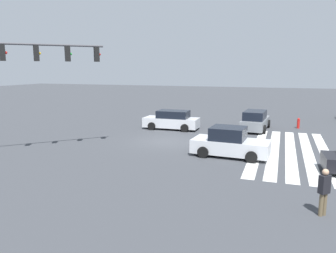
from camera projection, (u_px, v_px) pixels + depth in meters
The scene contains 8 objects.
ground_plane at pixel (168, 141), 22.16m from camera, with size 137.93×137.93×0.00m, color #3D3F44.
crosswalk_markings at pixel (291, 151), 19.61m from camera, with size 12.25×4.40×0.01m.
traffic_signal_mast at pixel (17, 68), 17.49m from camera, with size 5.52×5.52×6.40m.
car_1 at pixel (255, 121), 26.13m from camera, with size 4.61×2.20×1.58m.
car_2 at pixel (230, 143), 18.39m from camera, with size 2.38×4.34×1.64m.
car_3 at pixel (172, 120), 26.56m from camera, with size 2.05×4.46×1.53m.
pedestrian at pixel (324, 190), 10.83m from camera, with size 0.41×0.41×1.62m.
fire_hydrant at pixel (298, 123), 26.95m from camera, with size 0.22×0.22×0.86m.
Camera 1 is at (-20.42, -7.18, 4.86)m, focal length 35.00 mm.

